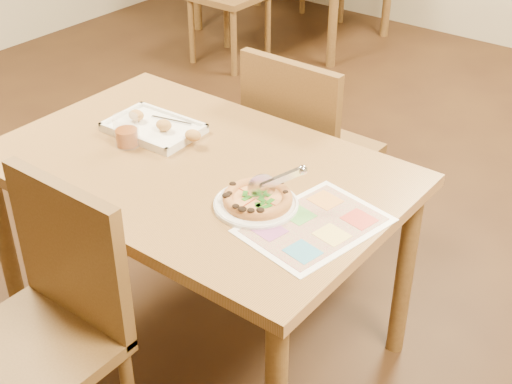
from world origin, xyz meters
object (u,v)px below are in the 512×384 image
Objects in this scene: glass_tumbler at (127,133)px; plate at (256,205)px; chair_near at (49,303)px; dining_table at (197,187)px; pizza_cutter at (275,181)px; appetizer_tray at (156,128)px; menu at (315,225)px; pizza at (258,198)px; chair_far at (302,136)px.

plate is at bearing -3.33° from glass_tumbler.
dining_table is at bearing 90.00° from chair_near.
plate is at bearing 175.30° from pizza_cutter.
pizza_cutter is (0.34, -0.03, 0.17)m from dining_table.
pizza_cutter is 0.60m from glass_tumbler.
appetizer_tray is at bearing 162.17° from dining_table.
plate reaches higher than menu.
pizza_cutter is at bearing 59.27° from chair_near.
appetizer_tray is (-0.55, 0.15, 0.01)m from plate.
appetizer_tray is (-0.25, 0.68, 0.17)m from chair_near.
pizza is 0.56m from glass_tumbler.
glass_tumbler reaches higher than pizza.
pizza_cutter is (0.34, -0.64, 0.24)m from chair_far.
dining_table is 10.32× the size of pizza_cutter.
chair_near is (0.00, -0.60, -0.07)m from dining_table.
pizza is at bearing 61.06° from chair_near.
plate is at bearing -172.93° from menu.
appetizer_tray is (-0.25, 0.08, 0.10)m from dining_table.
chair_far is 3.73× the size of pizza_cutter.
chair_near is at bearing -64.88° from glass_tumbler.
appetizer_tray reaches higher than menu.
plate is 0.56m from glass_tumbler.
plate is at bearing 113.81° from chair_far.
chair_far is 0.76m from pizza_cutter.
chair_near is 0.70m from pizza_cutter.
appetizer_tray is at bearing 164.40° from plate.
pizza_cutter reaches higher than appetizer_tray.
chair_far is at bearing 126.59° from menu.
plate reaches higher than dining_table.
appetizer_tray is 0.13m from glass_tumbler.
appetizer_tray is (-0.59, 0.12, -0.07)m from pizza_cutter.
menu is (0.74, -0.13, -0.01)m from appetizer_tray.
pizza_cutter reaches higher than pizza.
plate is (0.30, -0.07, 0.09)m from dining_table.
chair_near is 1.93× the size of plate.
pizza is 0.08m from pizza_cutter.
menu is at bearing -0.73° from glass_tumbler.
appetizer_tray is 0.94× the size of menu.
chair_near is at bearing -119.33° from plate.
chair_far reaches higher than dining_table.
chair_far reaches higher than pizza_cutter.
dining_table is 3.57× the size of appetizer_tray.
pizza is at bearing -175.34° from menu.
pizza is at bearing -2.53° from glass_tumbler.
appetizer_tray is at bearing 64.19° from chair_far.
chair_far is 4.53× the size of glass_tumbler.
dining_table is 0.30m from glass_tumbler.
chair_near is 1.21× the size of menu.
pizza_cutter is at bearing 174.40° from menu.
appetizer_tray is at bearing 165.15° from pizza.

